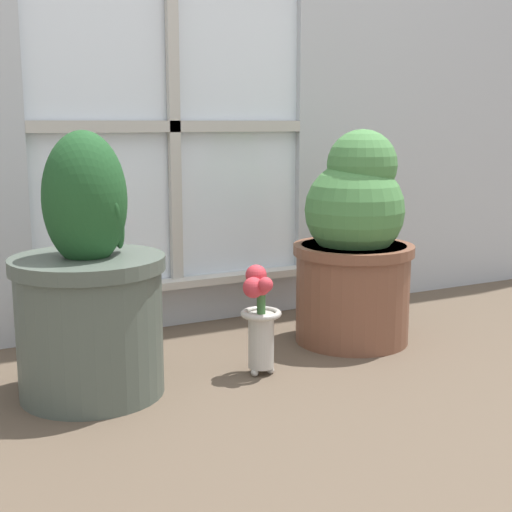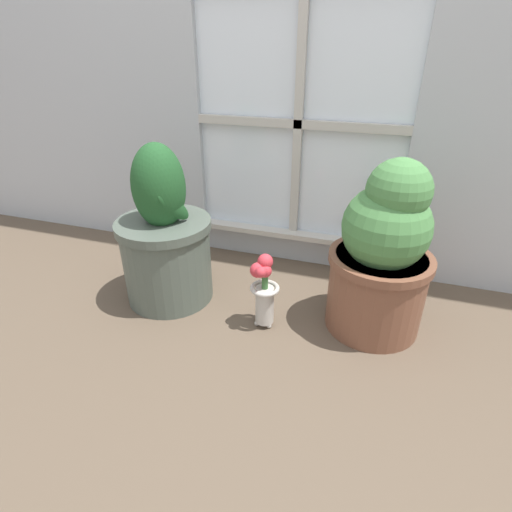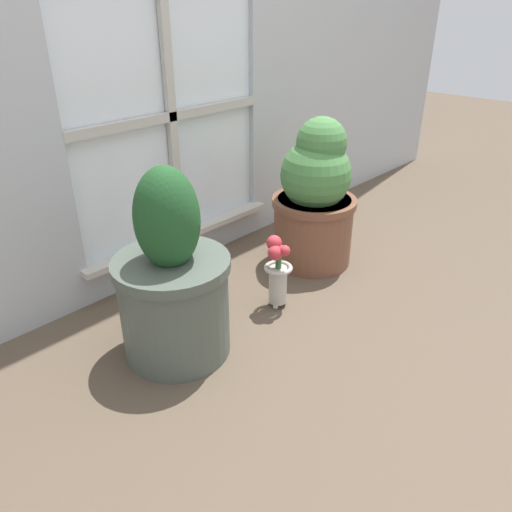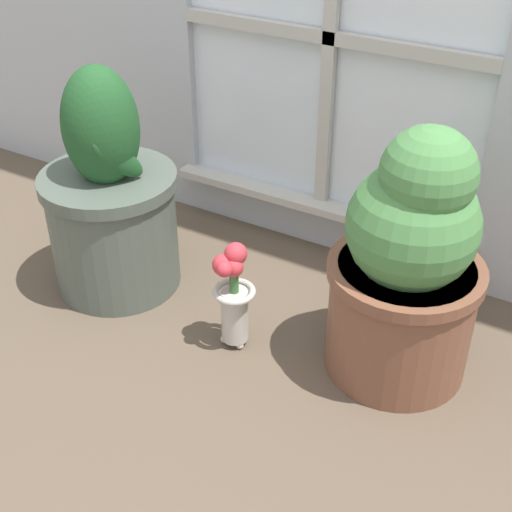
{
  "view_description": "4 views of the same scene",
  "coord_description": "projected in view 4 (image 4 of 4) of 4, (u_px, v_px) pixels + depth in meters",
  "views": [
    {
      "loc": [
        -0.82,
        -1.47,
        0.66
      ],
      "look_at": [
        0.03,
        0.17,
        0.31
      ],
      "focal_mm": 50.0,
      "sensor_mm": 36.0,
      "label": 1
    },
    {
      "loc": [
        0.38,
        -1.03,
        0.96
      ],
      "look_at": [
        -0.03,
        0.2,
        0.26
      ],
      "focal_mm": 28.0,
      "sensor_mm": 36.0,
      "label": 2
    },
    {
      "loc": [
        -1.22,
        -0.91,
        1.07
      ],
      "look_at": [
        0.0,
        0.23,
        0.19
      ],
      "focal_mm": 35.0,
      "sensor_mm": 36.0,
      "label": 3
    },
    {
      "loc": [
        0.78,
        -1.06,
        1.22
      ],
      "look_at": [
        0.06,
        0.19,
        0.25
      ],
      "focal_mm": 50.0,
      "sensor_mm": 36.0,
      "label": 4
    }
  ],
  "objects": [
    {
      "name": "ground_plane",
      "position": [
        197.0,
        371.0,
        1.76
      ],
      "size": [
        10.0,
        10.0,
        0.0
      ],
      "primitive_type": "plane",
      "color": "brown"
    },
    {
      "name": "potted_plant_left",
      "position": [
        111.0,
        205.0,
        1.94
      ],
      "size": [
        0.37,
        0.37,
        0.64
      ],
      "color": "#4C564C",
      "rests_on": "ground_plane"
    },
    {
      "name": "flower_vase",
      "position": [
        233.0,
        293.0,
        1.76
      ],
      "size": [
        0.11,
        0.11,
        0.29
      ],
      "color": "#BCB7AD",
      "rests_on": "ground_plane"
    },
    {
      "name": "potted_plant_right",
      "position": [
        408.0,
        267.0,
        1.62
      ],
      "size": [
        0.36,
        0.36,
        0.64
      ],
      "color": "brown",
      "rests_on": "ground_plane"
    }
  ]
}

